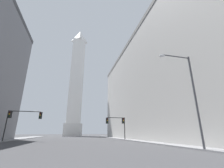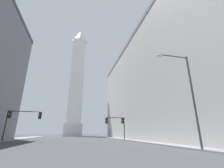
# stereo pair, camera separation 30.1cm
# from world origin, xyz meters

# --- Properties ---
(sidewalk_right) EXTENTS (5.00, 90.41, 0.15)m
(sidewalk_right) POSITION_xyz_m (13.86, 27.12, 0.07)
(sidewalk_right) COLOR slate
(sidewalk_right) RESTS_ON ground_plane
(building_right) EXTENTS (22.28, 53.52, 25.89)m
(building_right) POSITION_xyz_m (24.42, 32.33, 12.96)
(building_right) COLOR #B2AFAA
(building_right) RESTS_ON ground_plane
(obelisk) EXTENTS (8.39, 8.39, 58.77)m
(obelisk) POSITION_xyz_m (0.00, 75.34, 28.01)
(obelisk) COLOR silver
(obelisk) RESTS_ON ground_plane
(traffic_light_mid_left) EXTENTS (5.97, 0.53, 5.48)m
(traffic_light_mid_left) POSITION_xyz_m (-9.53, 30.02, 4.21)
(traffic_light_mid_left) COLOR black
(traffic_light_mid_left) RESTS_ON ground_plane
(traffic_light_mid_right) EXTENTS (4.56, 0.51, 4.93)m
(traffic_light_mid_right) POSITION_xyz_m (10.10, 32.34, 3.74)
(traffic_light_mid_right) COLOR black
(traffic_light_mid_right) RESTS_ON ground_plane
(street_lamp) EXTENTS (3.55, 0.36, 9.16)m
(street_lamp) POSITION_xyz_m (10.96, 10.34, 5.61)
(street_lamp) COLOR #4C4C51
(street_lamp) RESTS_ON ground_plane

